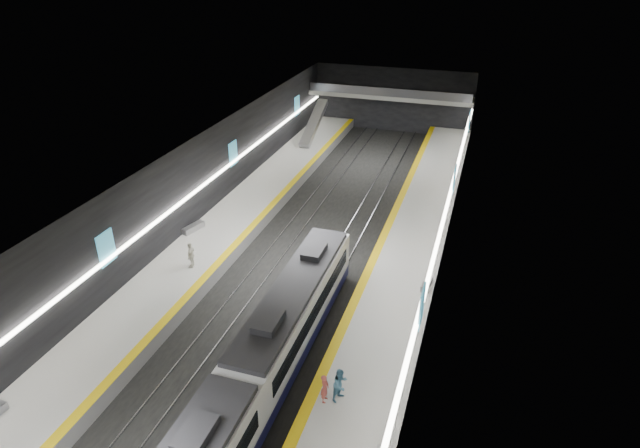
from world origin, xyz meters
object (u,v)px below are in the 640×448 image
(bench_right_far, at_px, (427,283))
(train, at_px, (240,401))
(escalator, at_px, (314,123))
(passenger_right_a, at_px, (325,389))
(passenger_right_b, at_px, (340,385))
(passenger_left_a, at_px, (191,255))
(bench_left_far, at_px, (193,228))

(bench_right_far, bearing_deg, train, -109.90)
(train, distance_m, bench_right_far, 15.90)
(train, bearing_deg, escalator, 103.70)
(passenger_right_a, relative_size, passenger_right_b, 0.87)
(passenger_right_a, height_order, passenger_left_a, passenger_left_a)
(train, bearing_deg, bench_left_far, 126.22)
(bench_left_far, relative_size, passenger_right_a, 1.25)
(escalator, height_order, passenger_right_a, escalator)
(train, relative_size, bench_left_far, 14.74)
(escalator, distance_m, passenger_left_a, 29.53)
(escalator, bearing_deg, passenger_left_a, -88.61)
(escalator, relative_size, passenger_left_a, 4.04)
(train, xyz_separation_m, bench_left_far, (-12.00, 16.38, -0.95))
(bench_right_far, bearing_deg, passenger_left_a, -164.23)
(escalator, xyz_separation_m, passenger_left_a, (0.71, -29.51, -0.91))
(bench_left_far, height_order, passenger_right_b, passenger_right_b)
(escalator, xyz_separation_m, passenger_right_a, (13.51, -38.64, -1.08))
(passenger_right_b, bearing_deg, escalator, 44.67)
(escalator, distance_m, bench_left_far, 24.78)
(escalator, xyz_separation_m, passenger_right_b, (14.21, -38.27, -0.96))
(passenger_right_a, xyz_separation_m, passenger_right_b, (0.71, 0.38, 0.13))
(escalator, height_order, bench_right_far, escalator)
(escalator, distance_m, passenger_right_a, 40.95)
(passenger_left_a, bearing_deg, escalator, 169.60)
(passenger_left_a, bearing_deg, bench_right_far, 87.72)
(escalator, bearing_deg, bench_right_far, -57.60)
(bench_left_far, relative_size, passenger_right_b, 1.08)
(train, height_order, bench_right_far, train)
(passenger_right_a, distance_m, passenger_right_b, 0.81)
(bench_right_far, xyz_separation_m, passenger_right_b, (-2.79, -11.48, 0.73))
(passenger_left_a, bearing_deg, passenger_right_b, 45.25)
(passenger_right_a, xyz_separation_m, passenger_left_a, (-12.79, 9.13, 0.17))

